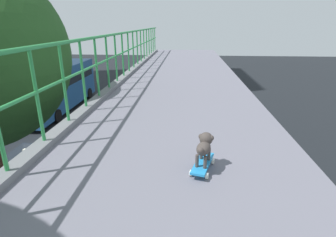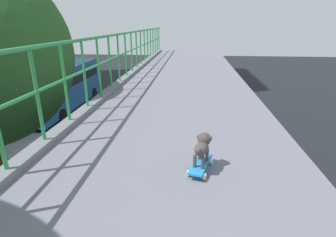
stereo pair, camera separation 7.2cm
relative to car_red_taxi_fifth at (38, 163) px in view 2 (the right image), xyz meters
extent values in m
cube|color=black|center=(6.81, -8.04, 4.69)|extent=(3.28, 0.06, 0.00)
cylinder|color=#2C9047|center=(5.19, -7.42, 5.35)|extent=(0.04, 0.04, 1.15)
cylinder|color=#2C9047|center=(5.19, -6.67, 5.35)|extent=(0.04, 0.04, 1.15)
cylinder|color=#2C9047|center=(5.19, -5.92, 5.35)|extent=(0.04, 0.04, 1.15)
cylinder|color=#2C9047|center=(5.19, -5.18, 5.35)|extent=(0.04, 0.04, 1.15)
cylinder|color=#2C9047|center=(5.19, -4.43, 5.35)|extent=(0.04, 0.04, 1.15)
cylinder|color=#2C9047|center=(5.19, -3.68, 5.35)|extent=(0.04, 0.04, 1.15)
cylinder|color=#2C9047|center=(5.19, -2.94, 5.35)|extent=(0.04, 0.04, 1.15)
cylinder|color=#2C9047|center=(5.19, -2.19, 5.35)|extent=(0.04, 0.04, 1.15)
cylinder|color=#2C9047|center=(5.19, -1.44, 5.35)|extent=(0.04, 0.04, 1.15)
cylinder|color=#2C9047|center=(5.19, -0.69, 5.35)|extent=(0.04, 0.04, 1.15)
cylinder|color=#2C9047|center=(5.19, 0.05, 5.35)|extent=(0.04, 0.04, 1.15)
cylinder|color=#2C9047|center=(5.19, 0.80, 5.35)|extent=(0.04, 0.04, 1.15)
cylinder|color=#2C9047|center=(5.19, 1.55, 5.35)|extent=(0.04, 0.04, 1.15)
cylinder|color=#2C9047|center=(5.19, 2.29, 5.35)|extent=(0.04, 0.04, 1.15)
cylinder|color=#2C9047|center=(5.19, 3.04, 5.35)|extent=(0.04, 0.04, 1.15)
cylinder|color=#2C9047|center=(5.19, 3.79, 5.35)|extent=(0.04, 0.04, 1.15)
cylinder|color=#2C9047|center=(5.19, 4.54, 5.35)|extent=(0.04, 0.04, 1.15)
cube|color=red|center=(0.00, 0.07, -0.13)|extent=(1.77, 4.50, 0.68)
cube|color=#1E232B|center=(0.00, -0.25, 0.50)|extent=(1.55, 1.83, 0.58)
cube|color=silver|center=(0.00, -0.25, 0.86)|extent=(0.36, 0.16, 0.12)
cylinder|color=black|center=(0.84, 1.40, -0.34)|extent=(0.18, 0.64, 0.64)
cylinder|color=black|center=(-0.84, 1.40, -0.34)|extent=(0.18, 0.64, 0.64)
cylinder|color=black|center=(0.84, -1.25, -0.34)|extent=(0.18, 0.64, 0.64)
cylinder|color=black|center=(-0.84, -1.25, -0.34)|extent=(0.18, 0.64, 0.64)
cube|color=#215088|center=(-3.52, 10.15, 1.26)|extent=(2.42, 10.55, 3.27)
cube|color=black|center=(-3.52, 10.15, 1.83)|extent=(2.44, 9.71, 0.70)
cylinder|color=black|center=(-2.36, 13.84, -0.18)|extent=(0.28, 0.96, 0.96)
cylinder|color=black|center=(-4.68, 13.84, -0.18)|extent=(0.28, 0.96, 0.96)
cylinder|color=black|center=(-2.36, 7.25, -0.18)|extent=(0.28, 0.96, 0.96)
cylinder|color=black|center=(-4.68, 7.25, -0.18)|extent=(0.28, 0.96, 0.96)
cylinder|color=brown|center=(2.52, -5.17, 1.90)|extent=(0.38, 0.38, 5.11)
cube|color=#248BD2|center=(7.19, -7.86, 4.77)|extent=(0.28, 0.53, 0.02)
cylinder|color=white|center=(7.32, -7.72, 4.73)|extent=(0.04, 0.07, 0.07)
cylinder|color=white|center=(7.16, -7.68, 4.73)|extent=(0.04, 0.07, 0.07)
cylinder|color=white|center=(7.23, -8.04, 4.73)|extent=(0.04, 0.07, 0.07)
cylinder|color=white|center=(7.07, -8.00, 4.73)|extent=(0.04, 0.07, 0.07)
cylinder|color=#483F3B|center=(7.26, -7.80, 4.85)|extent=(0.04, 0.04, 0.14)
cylinder|color=#483F3B|center=(7.18, -7.77, 4.85)|extent=(0.04, 0.04, 0.14)
cylinder|color=#483F3B|center=(7.21, -7.98, 4.85)|extent=(0.04, 0.04, 0.14)
cylinder|color=#483F3B|center=(7.13, -7.96, 4.85)|extent=(0.04, 0.04, 0.14)
ellipsoid|color=#483F3B|center=(7.19, -7.88, 4.96)|extent=(0.21, 0.29, 0.13)
sphere|color=#483F3B|center=(7.22, -7.77, 5.02)|extent=(0.14, 0.14, 0.14)
ellipsoid|color=#423C30|center=(7.24, -7.71, 5.01)|extent=(0.07, 0.08, 0.04)
sphere|color=#483F3B|center=(7.27, -7.79, 5.04)|extent=(0.06, 0.06, 0.06)
sphere|color=#483F3B|center=(7.17, -7.76, 5.04)|extent=(0.06, 0.06, 0.06)
sphere|color=#483F3B|center=(7.16, -8.01, 5.00)|extent=(0.06, 0.06, 0.06)
camera|label=1|loc=(7.01, -10.44, 6.20)|focal=28.63mm
camera|label=2|loc=(7.08, -10.43, 6.20)|focal=28.63mm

